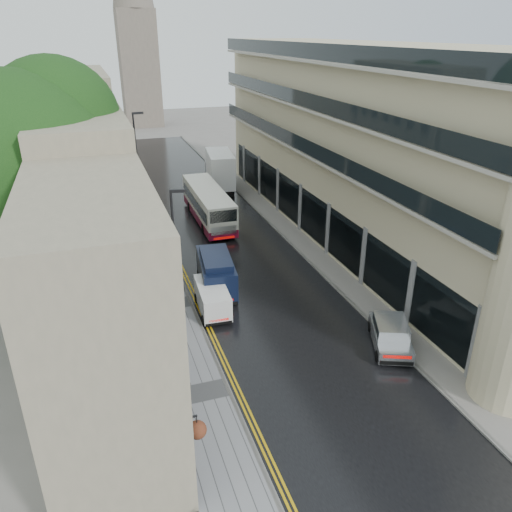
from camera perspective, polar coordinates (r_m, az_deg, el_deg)
road at (r=38.44m, az=-3.40°, el=1.58°), size 9.00×85.00×0.02m
left_sidewalk at (r=37.47m, az=-12.05°, el=0.51°), size 2.70×85.00×0.12m
right_sidewalk at (r=40.05m, az=4.07°, el=2.60°), size 1.80×85.00×0.12m
old_shop_row at (r=37.81m, az=-18.82°, el=9.51°), size 4.50×56.00×12.00m
modern_block at (r=38.88m, az=12.10°, el=12.17°), size 8.00×40.00×14.00m
tree_near at (r=28.11m, az=-24.80°, el=5.69°), size 10.56×10.56×13.89m
tree_far at (r=40.80m, az=-22.86°, el=10.27°), size 9.24×9.24×12.46m
cream_bus at (r=39.67m, az=-6.05°, el=4.41°), size 2.43×10.32×2.81m
white_lorry at (r=49.03m, az=-5.18°, el=9.10°), size 3.30×7.90×4.02m
silver_hatchback at (r=25.44m, az=13.89°, el=-10.23°), size 3.06×4.22×1.45m
white_van at (r=27.64m, az=-5.99°, el=-6.29°), size 1.79×3.76×1.66m
navy_van at (r=29.39m, az=-5.91°, el=-3.34°), size 2.55×5.13×2.52m
pedestrian at (r=34.54m, az=-10.98°, el=-0.00°), size 0.62×0.46×1.53m
lamp_post_near at (r=27.38m, az=-9.22°, el=0.09°), size 0.84×0.35×7.30m
lamp_post_far at (r=45.40m, az=-13.39°, el=10.33°), size 0.97×0.28×8.47m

